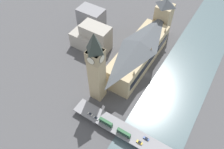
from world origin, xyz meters
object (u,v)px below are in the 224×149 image
at_px(victoria_tower, 163,18).
at_px(road_bridge, 147,144).
at_px(clock_tower, 96,67).
at_px(car_southbound_lead, 146,139).
at_px(car_southbound_extra, 96,118).
at_px(double_decker_bus_rear, 124,133).
at_px(parliament_hall, 139,53).
at_px(car_northbound_mid, 140,142).
at_px(car_southbound_tail, 90,114).
at_px(double_decker_bus_lead, 106,122).

height_order(victoria_tower, road_bridge, victoria_tower).
bearing_deg(clock_tower, car_southbound_lead, 162.98).
relative_size(road_bridge, car_southbound_lead, 28.83).
xyz_separation_m(car_southbound_lead, car_southbound_extra, (41.95, 6.13, 0.06)).
bearing_deg(double_decker_bus_rear, parliament_hall, -69.90).
distance_m(victoria_tower, road_bridge, 136.49).
distance_m(car_northbound_mid, car_southbound_lead, 6.11).
distance_m(road_bridge, car_northbound_mid, 6.28).
relative_size(double_decker_bus_rear, car_southbound_lead, 2.52).
height_order(car_northbound_mid, car_southbound_tail, car_northbound_mid).
distance_m(clock_tower, road_bridge, 69.90).
height_order(car_northbound_mid, car_southbound_extra, car_northbound_mid).
xyz_separation_m(victoria_tower, double_decker_bus_rear, (-27.56, 130.17, -14.02)).
bearing_deg(parliament_hall, car_southbound_extra, 91.36).
xyz_separation_m(victoria_tower, car_southbound_lead, (-43.79, 124.18, -15.99)).
relative_size(clock_tower, victoria_tower, 1.47).
relative_size(car_southbound_tail, car_southbound_extra, 0.89).
xyz_separation_m(clock_tower, car_southbound_extra, (-13.52, 23.11, -31.65)).
bearing_deg(double_decker_bus_lead, car_southbound_tail, -0.19).
bearing_deg(double_decker_bus_lead, clock_tower, -44.68).
bearing_deg(car_southbound_tail, clock_tower, -71.70).
distance_m(clock_tower, double_decker_bus_lead, 43.83).
bearing_deg(double_decker_bus_rear, car_southbound_tail, -0.66).
xyz_separation_m(clock_tower, double_decker_bus_rear, (-39.24, 22.97, -29.74)).
relative_size(road_bridge, car_southbound_tail, 31.42).
relative_size(road_bridge, double_decker_bus_lead, 11.24).
height_order(clock_tower, car_southbound_extra, clock_tower).
bearing_deg(car_southbound_lead, clock_tower, -17.02).
xyz_separation_m(clock_tower, victoria_tower, (-11.68, -107.20, -15.72)).
bearing_deg(double_decker_bus_rear, road_bridge, -170.85).
bearing_deg(road_bridge, parliament_hall, -57.30).
relative_size(parliament_hall, victoria_tower, 1.77).
bearing_deg(victoria_tower, double_decker_bus_lead, 94.94).
bearing_deg(road_bridge, double_decker_bus_rear, 9.15).
bearing_deg(car_southbound_extra, clock_tower, -59.68).
bearing_deg(road_bridge, victoria_tower, -69.96).
bearing_deg(clock_tower, victoria_tower, -96.22).
relative_size(clock_tower, car_northbound_mid, 15.21).
xyz_separation_m(parliament_hall, car_northbound_mid, (-40.79, 74.53, -8.84)).
height_order(parliament_hall, clock_tower, clock_tower).
bearing_deg(car_southbound_lead, parliament_hall, -57.70).
bearing_deg(parliament_hall, car_southbound_tail, 86.74).
distance_m(car_southbound_lead, car_southbound_extra, 42.40).
distance_m(double_decker_bus_rear, car_northbound_mid, 13.44).
height_order(road_bridge, double_decker_bus_rear, double_decker_bus_rear).
xyz_separation_m(road_bridge, car_southbound_lead, (2.58, -2.96, 1.73)).
xyz_separation_m(road_bridge, car_northbound_mid, (5.52, 2.40, 1.80)).
height_order(car_southbound_lead, car_southbound_tail, car_southbound_tail).
height_order(double_decker_bus_lead, double_decker_bus_rear, double_decker_bus_lead).
relative_size(parliament_hall, car_southbound_extra, 18.37).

